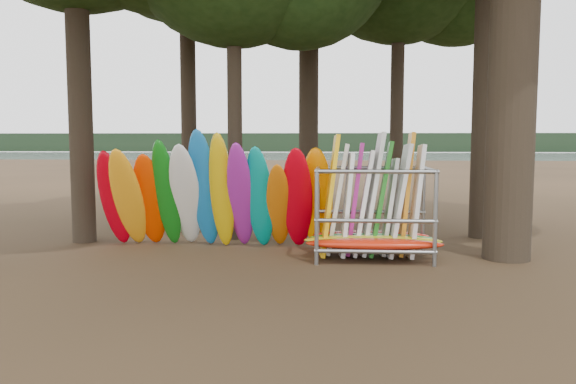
{
  "coord_description": "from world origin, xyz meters",
  "views": [
    {
      "loc": [
        0.8,
        -11.79,
        2.65
      ],
      "look_at": [
        -0.12,
        1.5,
        1.4
      ],
      "focal_mm": 35.0,
      "sensor_mm": 36.0,
      "label": 1
    }
  ],
  "objects": [
    {
      "name": "far_shore",
      "position": [
        0.0,
        110.0,
        2.0
      ],
      "size": [
        160.0,
        4.0,
        4.0
      ],
      "primitive_type": "cube",
      "color": "black",
      "rests_on": "ground"
    },
    {
      "name": "storage_rack",
      "position": [
        1.83,
        0.7,
        0.97
      ],
      "size": [
        3.06,
        1.57,
        2.84
      ],
      "color": "gray",
      "rests_on": "ground"
    },
    {
      "name": "kayak_row",
      "position": [
        -2.03,
        1.54,
        1.27
      ],
      "size": [
        5.88,
        2.03,
        3.02
      ],
      "color": "#C10010",
      "rests_on": "ground"
    },
    {
      "name": "lake",
      "position": [
        0.0,
        60.0,
        0.0
      ],
      "size": [
        160.0,
        160.0,
        0.0
      ],
      "primitive_type": "plane",
      "color": "gray",
      "rests_on": "ground"
    },
    {
      "name": "ground",
      "position": [
        0.0,
        0.0,
        0.0
      ],
      "size": [
        120.0,
        120.0,
        0.0
      ],
      "primitive_type": "plane",
      "color": "#47331E",
      "rests_on": "ground"
    }
  ]
}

